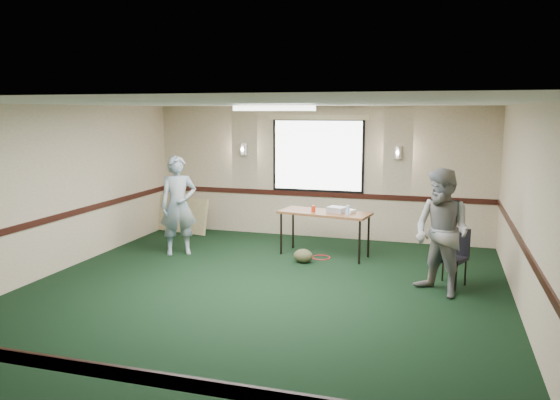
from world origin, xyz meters
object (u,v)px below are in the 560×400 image
(folding_table, at_px, (325,215))
(conference_chair, at_px, (453,252))
(projector, at_px, (337,210))
(person_right, at_px, (442,233))
(person_left, at_px, (178,205))

(folding_table, xyz_separation_m, conference_chair, (2.20, -1.08, -0.25))
(folding_table, xyz_separation_m, projector, (0.22, 0.01, 0.11))
(folding_table, distance_m, conference_chair, 2.46)
(folding_table, distance_m, person_right, 2.59)
(folding_table, height_order, projector, projector)
(projector, relative_size, person_right, 0.16)
(projector, height_order, person_right, person_right)
(projector, bearing_deg, person_left, -149.16)
(folding_table, relative_size, projector, 5.71)
(folding_table, bearing_deg, projector, 13.02)
(projector, bearing_deg, folding_table, -158.75)
(conference_chair, bearing_deg, person_left, -162.01)
(folding_table, bearing_deg, person_left, -156.60)
(person_left, height_order, person_right, person_right)
(folding_table, xyz_separation_m, person_right, (2.03, -1.60, 0.15))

